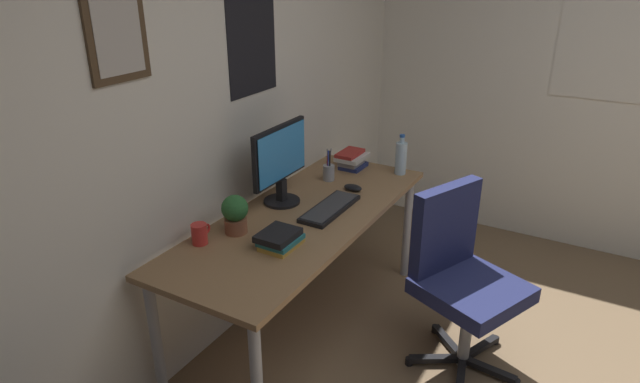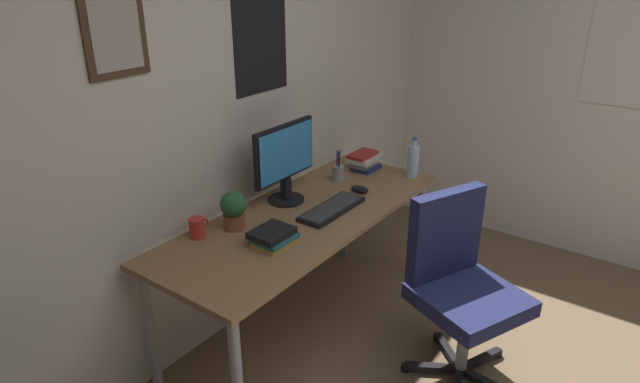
{
  "view_description": "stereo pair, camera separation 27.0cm",
  "coord_description": "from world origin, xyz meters",
  "px_view_note": "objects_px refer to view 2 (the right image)",
  "views": [
    {
      "loc": [
        -1.88,
        0.39,
        1.95
      ],
      "look_at": [
        0.28,
        1.63,
        0.88
      ],
      "focal_mm": 30.1,
      "sensor_mm": 36.0,
      "label": 1
    },
    {
      "loc": [
        -1.73,
        0.17,
        1.95
      ],
      "look_at": [
        0.28,
        1.63,
        0.88
      ],
      "focal_mm": 30.1,
      "sensor_mm": 36.0,
      "label": 2
    }
  ],
  "objects_px": {
    "keyboard": "(332,209)",
    "potted_plant": "(233,209)",
    "office_chair": "(459,280)",
    "book_stack_left": "(273,237)",
    "coffee_mug_near": "(197,228)",
    "book_stack_right": "(364,161)",
    "pen_cup": "(338,172)",
    "water_bottle": "(413,161)",
    "computer_mouse": "(360,189)",
    "monitor": "(285,160)"
  },
  "relations": [
    {
      "from": "office_chair",
      "to": "water_bottle",
      "type": "bearing_deg",
      "value": 43.57
    },
    {
      "from": "keyboard",
      "to": "pen_cup",
      "type": "height_order",
      "value": "pen_cup"
    },
    {
      "from": "coffee_mug_near",
      "to": "potted_plant",
      "type": "height_order",
      "value": "potted_plant"
    },
    {
      "from": "coffee_mug_near",
      "to": "potted_plant",
      "type": "distance_m",
      "value": 0.2
    },
    {
      "from": "keyboard",
      "to": "book_stack_right",
      "type": "xyz_separation_m",
      "value": [
        0.63,
        0.19,
        0.04
      ]
    },
    {
      "from": "potted_plant",
      "to": "book_stack_right",
      "type": "height_order",
      "value": "potted_plant"
    },
    {
      "from": "book_stack_left",
      "to": "book_stack_right",
      "type": "bearing_deg",
      "value": 9.08
    },
    {
      "from": "office_chair",
      "to": "monitor",
      "type": "xyz_separation_m",
      "value": [
        -0.12,
        0.99,
        0.44
      ]
    },
    {
      "from": "office_chair",
      "to": "coffee_mug_near",
      "type": "xyz_separation_m",
      "value": [
        -0.69,
        1.06,
        0.25
      ]
    },
    {
      "from": "water_bottle",
      "to": "keyboard",
      "type": "bearing_deg",
      "value": 170.08
    },
    {
      "from": "potted_plant",
      "to": "pen_cup",
      "type": "height_order",
      "value": "pen_cup"
    },
    {
      "from": "office_chair",
      "to": "keyboard",
      "type": "distance_m",
      "value": 0.74
    },
    {
      "from": "office_chair",
      "to": "coffee_mug_near",
      "type": "distance_m",
      "value": 1.29
    },
    {
      "from": "pen_cup",
      "to": "book_stack_left",
      "type": "xyz_separation_m",
      "value": [
        -0.83,
        -0.2,
        -0.02
      ]
    },
    {
      "from": "computer_mouse",
      "to": "book_stack_right",
      "type": "relative_size",
      "value": 0.51
    },
    {
      "from": "monitor",
      "to": "coffee_mug_near",
      "type": "relative_size",
      "value": 4.1
    },
    {
      "from": "coffee_mug_near",
      "to": "pen_cup",
      "type": "xyz_separation_m",
      "value": [
        0.99,
        -0.14,
        0.0
      ]
    },
    {
      "from": "computer_mouse",
      "to": "potted_plant",
      "type": "bearing_deg",
      "value": 160.58
    },
    {
      "from": "potted_plant",
      "to": "pen_cup",
      "type": "relative_size",
      "value": 0.98
    },
    {
      "from": "office_chair",
      "to": "book_stack_left",
      "type": "bearing_deg",
      "value": 126.64
    },
    {
      "from": "water_bottle",
      "to": "book_stack_left",
      "type": "xyz_separation_m",
      "value": [
        -1.15,
        0.13,
        -0.07
      ]
    },
    {
      "from": "computer_mouse",
      "to": "book_stack_right",
      "type": "distance_m",
      "value": 0.37
    },
    {
      "from": "coffee_mug_near",
      "to": "book_stack_right",
      "type": "distance_m",
      "value": 1.26
    },
    {
      "from": "computer_mouse",
      "to": "potted_plant",
      "type": "distance_m",
      "value": 0.8
    },
    {
      "from": "pen_cup",
      "to": "book_stack_right",
      "type": "distance_m",
      "value": 0.26
    },
    {
      "from": "potted_plant",
      "to": "book_stack_right",
      "type": "relative_size",
      "value": 0.91
    },
    {
      "from": "computer_mouse",
      "to": "pen_cup",
      "type": "distance_m",
      "value": 0.22
    },
    {
      "from": "pen_cup",
      "to": "coffee_mug_near",
      "type": "bearing_deg",
      "value": 171.91
    },
    {
      "from": "keyboard",
      "to": "potted_plant",
      "type": "relative_size",
      "value": 2.21
    },
    {
      "from": "monitor",
      "to": "potted_plant",
      "type": "distance_m",
      "value": 0.43
    },
    {
      "from": "monitor",
      "to": "book_stack_left",
      "type": "relative_size",
      "value": 2.29
    },
    {
      "from": "monitor",
      "to": "water_bottle",
      "type": "height_order",
      "value": "monitor"
    },
    {
      "from": "office_chair",
      "to": "water_bottle",
      "type": "relative_size",
      "value": 3.76
    },
    {
      "from": "book_stack_right",
      "to": "water_bottle",
      "type": "bearing_deg",
      "value": -78.73
    },
    {
      "from": "book_stack_left",
      "to": "monitor",
      "type": "bearing_deg",
      "value": 32.74
    },
    {
      "from": "office_chair",
      "to": "book_stack_right",
      "type": "relative_size",
      "value": 4.43
    },
    {
      "from": "potted_plant",
      "to": "book_stack_right",
      "type": "distance_m",
      "value": 1.08
    },
    {
      "from": "monitor",
      "to": "water_bottle",
      "type": "relative_size",
      "value": 1.82
    },
    {
      "from": "computer_mouse",
      "to": "pen_cup",
      "type": "relative_size",
      "value": 0.55
    },
    {
      "from": "office_chair",
      "to": "keyboard",
      "type": "bearing_deg",
      "value": 96.13
    },
    {
      "from": "potted_plant",
      "to": "pen_cup",
      "type": "distance_m",
      "value": 0.82
    },
    {
      "from": "computer_mouse",
      "to": "office_chair",
      "type": "bearing_deg",
      "value": -107.38
    },
    {
      "from": "computer_mouse",
      "to": "pen_cup",
      "type": "height_order",
      "value": "pen_cup"
    },
    {
      "from": "coffee_mug_near",
      "to": "pen_cup",
      "type": "bearing_deg",
      "value": -8.09
    },
    {
      "from": "office_chair",
      "to": "book_stack_right",
      "type": "bearing_deg",
      "value": 58.22
    },
    {
      "from": "water_bottle",
      "to": "book_stack_left",
      "type": "bearing_deg",
      "value": 173.33
    },
    {
      "from": "potted_plant",
      "to": "book_stack_left",
      "type": "distance_m",
      "value": 0.27
    },
    {
      "from": "monitor",
      "to": "book_stack_right",
      "type": "relative_size",
      "value": 2.14
    },
    {
      "from": "pen_cup",
      "to": "office_chair",
      "type": "bearing_deg",
      "value": -107.89
    },
    {
      "from": "computer_mouse",
      "to": "book_stack_right",
      "type": "bearing_deg",
      "value": 27.88
    }
  ]
}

